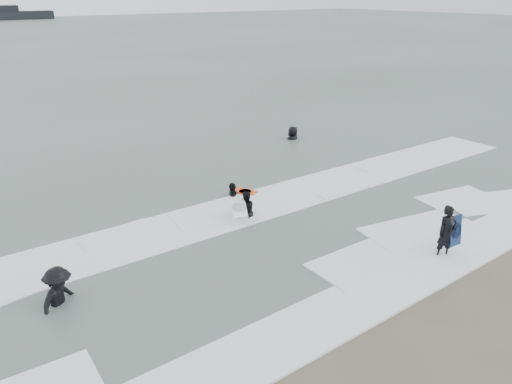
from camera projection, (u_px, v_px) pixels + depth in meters
ground at (361, 283)px, 13.85m from camera, size 320.00×320.00×0.00m
surfer_centre at (443, 257)px, 15.23m from camera, size 0.72×0.59×1.70m
surfer_wading at (246, 218)px, 17.85m from camera, size 0.82×0.67×1.55m
surfer_breaker at (61, 306)px, 12.87m from camera, size 1.46×1.30×1.96m
surfer_right_near at (233, 196)px, 19.71m from camera, size 0.93×1.06×1.72m
surfer_right_far at (293, 140)px, 27.11m from camera, size 1.04×0.80×1.90m
surf_foam at (279, 233)px, 16.61m from camera, size 30.03×9.06×0.09m
bodyboards at (302, 208)px, 17.40m from camera, size 4.63×8.42×1.25m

